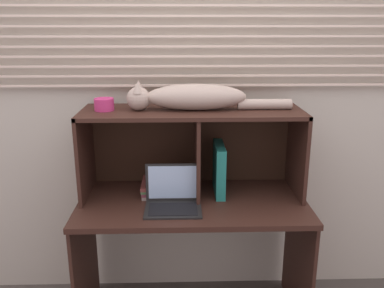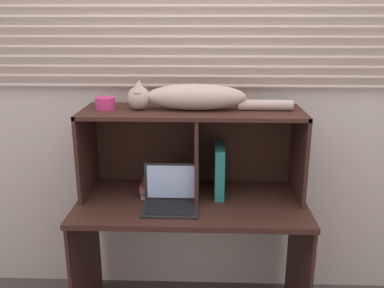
{
  "view_description": "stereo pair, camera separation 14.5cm",
  "coord_description": "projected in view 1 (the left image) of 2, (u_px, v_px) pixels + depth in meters",
  "views": [
    {
      "loc": [
        -0.07,
        -1.95,
        1.74
      ],
      "look_at": [
        0.0,
        0.3,
        1.07
      ],
      "focal_mm": 38.73,
      "sensor_mm": 36.0,
      "label": 1
    },
    {
      "loc": [
        0.08,
        -1.95,
        1.74
      ],
      "look_at": [
        0.0,
        0.3,
        1.07
      ],
      "focal_mm": 38.73,
      "sensor_mm": 36.0,
      "label": 2
    }
  ],
  "objects": [
    {
      "name": "hutch_shelf_unit",
      "position": [
        193.0,
        135.0,
        2.37
      ],
      "size": [
        1.23,
        0.4,
        0.5
      ],
      "color": "#371F18",
      "rests_on": "desk"
    },
    {
      "name": "back_panel_with_blinds",
      "position": [
        191.0,
        102.0,
        2.53
      ],
      "size": [
        4.4,
        0.08,
        2.5
      ],
      "color": "beige",
      "rests_on": "ground"
    },
    {
      "name": "cat",
      "position": [
        191.0,
        97.0,
        2.27
      ],
      "size": [
        0.91,
        0.17,
        0.16
      ],
      "color": "#BAA698",
      "rests_on": "hutch_shelf_unit"
    },
    {
      "name": "desk",
      "position": [
        193.0,
        226.0,
        2.37
      ],
      "size": [
        1.28,
        0.64,
        0.77
      ],
      "color": "#371F18",
      "rests_on": "ground"
    },
    {
      "name": "laptop",
      "position": [
        173.0,
        199.0,
        2.23
      ],
      "size": [
        0.3,
        0.22,
        0.22
      ],
      "color": "black",
      "rests_on": "desk"
    },
    {
      "name": "book_stack",
      "position": [
        157.0,
        187.0,
        2.42
      ],
      "size": [
        0.18,
        0.23,
        0.07
      ],
      "color": "gray",
      "rests_on": "desk"
    },
    {
      "name": "binder_upright",
      "position": [
        219.0,
        169.0,
        2.39
      ],
      "size": [
        0.05,
        0.27,
        0.29
      ],
      "primitive_type": "cube",
      "color": "#207C72",
      "rests_on": "desk"
    },
    {
      "name": "small_basket",
      "position": [
        104.0,
        104.0,
        2.27
      ],
      "size": [
        0.11,
        0.11,
        0.07
      ],
      "primitive_type": "cylinder",
      "color": "#CA3374",
      "rests_on": "hutch_shelf_unit"
    }
  ]
}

